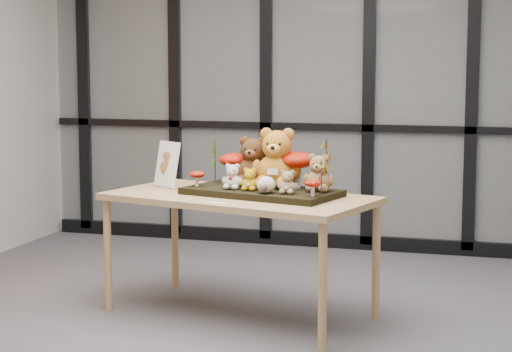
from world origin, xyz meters
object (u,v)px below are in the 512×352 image
(bear_brown_medium, at_px, (253,158))
(bear_beige_small, at_px, (288,181))
(bear_white_bow, at_px, (233,175))
(plush_cream_hedgehog, at_px, (266,184))
(mushroom_back_left, at_px, (234,167))
(sign_holder, at_px, (167,166))
(bear_pooh_yellow, at_px, (277,155))
(mushroom_front_right, at_px, (313,187))
(diorama_tray, at_px, (262,192))
(display_table, at_px, (240,205))
(bear_tan_back, at_px, (319,171))
(mushroom_front_left, at_px, (197,178))
(bear_small_yellow, at_px, (250,178))
(mushroom_back_right, at_px, (297,168))

(bear_brown_medium, distance_m, bear_beige_small, 0.45)
(bear_white_bow, xyz_separation_m, plush_cream_hedgehog, (0.25, -0.11, -0.03))
(mushroom_back_left, bearing_deg, sign_holder, -171.81)
(bear_pooh_yellow, bearing_deg, bear_beige_small, -45.64)
(mushroom_back_left, height_order, mushroom_front_right, mushroom_back_left)
(bear_beige_small, bearing_deg, diorama_tray, 158.81)
(display_table, bearing_deg, bear_brown_medium, 93.73)
(bear_white_bow, relative_size, sign_holder, 0.58)
(diorama_tray, xyz_separation_m, mushroom_back_left, (-0.25, 0.21, 0.13))
(bear_tan_back, relative_size, mushroom_front_left, 2.31)
(bear_small_yellow, relative_size, mushroom_back_left, 0.71)
(bear_tan_back, height_order, mushroom_back_left, bear_tan_back)
(mushroom_front_left, height_order, mushroom_front_right, mushroom_front_right)
(mushroom_front_left, height_order, sign_holder, sign_holder)
(mushroom_back_left, bearing_deg, bear_tan_back, -18.29)
(mushroom_back_left, distance_m, mushroom_front_left, 0.29)
(bear_tan_back, bearing_deg, bear_small_yellow, -153.72)
(bear_brown_medium, bearing_deg, mushroom_front_right, -22.60)
(diorama_tray, relative_size, mushroom_front_left, 8.64)
(sign_holder, bearing_deg, plush_cream_hedgehog, 9.36)
(bear_beige_small, xyz_separation_m, mushroom_front_left, (-0.64, 0.15, -0.03))
(diorama_tray, relative_size, bear_pooh_yellow, 2.28)
(bear_tan_back, bearing_deg, bear_white_bow, -158.85)
(bear_brown_medium, bearing_deg, bear_white_bow, -93.94)
(bear_small_yellow, distance_m, sign_holder, 0.68)
(mushroom_back_right, bearing_deg, sign_holder, 177.15)
(mushroom_back_left, bearing_deg, bear_beige_small, -37.96)
(mushroom_front_right, bearing_deg, mushroom_back_left, 146.30)
(bear_small_yellow, xyz_separation_m, plush_cream_hedgehog, (0.13, -0.09, -0.02))
(bear_small_yellow, relative_size, bear_beige_small, 0.97)
(bear_pooh_yellow, xyz_separation_m, bear_white_bow, (-0.25, -0.13, -0.12))
(mushroom_front_left, relative_size, mushroom_front_right, 0.97)
(bear_small_yellow, xyz_separation_m, bear_beige_small, (0.26, -0.07, 0.00))
(bear_pooh_yellow, distance_m, mushroom_back_left, 0.37)
(mushroom_back_right, height_order, mushroom_front_left, mushroom_back_right)
(display_table, distance_m, bear_white_bow, 0.20)
(diorama_tray, bearing_deg, mushroom_back_left, 155.45)
(bear_tan_back, bearing_deg, bear_brown_medium, 176.79)
(bear_pooh_yellow, bearing_deg, bear_tan_back, 0.37)
(bear_pooh_yellow, bearing_deg, bear_brown_medium, 171.41)
(bear_small_yellow, xyz_separation_m, mushroom_back_right, (0.26, 0.18, 0.05))
(bear_brown_medium, height_order, plush_cream_hedgehog, bear_brown_medium)
(bear_small_yellow, height_order, mushroom_back_left, mushroom_back_left)
(display_table, xyz_separation_m, mushroom_front_left, (-0.30, 0.02, 0.16))
(bear_pooh_yellow, relative_size, bear_brown_medium, 1.21)
(bear_brown_medium, height_order, mushroom_back_left, bear_brown_medium)
(diorama_tray, distance_m, plush_cream_hedgehog, 0.20)
(mushroom_back_left, bearing_deg, bear_white_bow, -73.96)
(bear_pooh_yellow, xyz_separation_m, mushroom_front_right, (0.30, -0.29, -0.15))
(bear_pooh_yellow, height_order, mushroom_back_right, bear_pooh_yellow)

